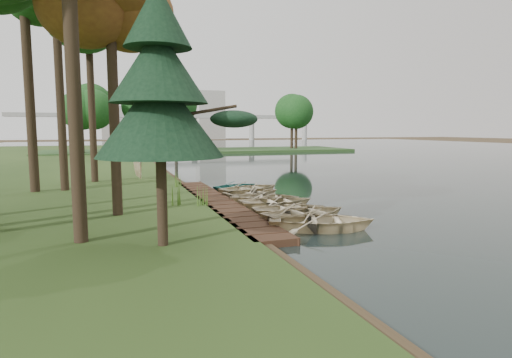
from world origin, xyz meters
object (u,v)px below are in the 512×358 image
object	(u,v)px
rowboat_0	(321,219)
rowboat_2	(290,207)
boardwalk	(218,204)
stored_rowboat	(140,174)
rowboat_1	(306,211)
pine_tree	(159,88)

from	to	relation	value
rowboat_0	rowboat_2	xyz separation A→B (m)	(0.01, 2.98, -0.07)
boardwalk	rowboat_2	bearing A→B (deg)	-52.51
boardwalk	rowboat_2	size ratio (longest dim) A/B	4.77
stored_rowboat	rowboat_2	bearing A→B (deg)	-150.29
boardwalk	rowboat_1	distance (m)	5.33
stored_rowboat	pine_tree	size ratio (longest dim) A/B	0.44
rowboat_1	stored_rowboat	world-z (taller)	stored_rowboat
stored_rowboat	boardwalk	bearing A→B (deg)	-156.08
rowboat_2	stored_rowboat	bearing A→B (deg)	25.23
boardwalk	pine_tree	bearing A→B (deg)	-115.73
rowboat_0	pine_tree	world-z (taller)	pine_tree
rowboat_0	stored_rowboat	bearing A→B (deg)	39.41
rowboat_2	rowboat_0	bearing A→B (deg)	-176.48
rowboat_2	stored_rowboat	size ratio (longest dim) A/B	0.97
rowboat_0	pine_tree	size ratio (longest dim) A/B	0.51
rowboat_1	rowboat_0	bearing A→B (deg)	163.53
rowboat_0	rowboat_1	distance (m)	1.62
rowboat_0	rowboat_2	size ratio (longest dim) A/B	1.20
rowboat_1	stored_rowboat	bearing A→B (deg)	9.37
boardwalk	rowboat_1	xyz separation A→B (m)	(2.64, -4.62, 0.30)
boardwalk	stored_rowboat	distance (m)	11.19
boardwalk	rowboat_1	size ratio (longest dim) A/B	4.10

